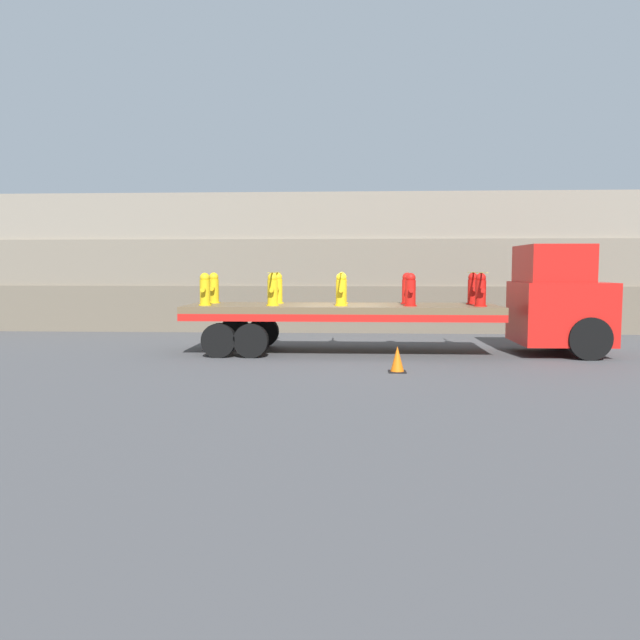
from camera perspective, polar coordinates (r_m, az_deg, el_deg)
name	(u,v)px	position (r m, az deg, el deg)	size (l,w,h in m)	color
ground_plane	(341,352)	(18.14, 1.96, -2.98)	(120.00, 120.00, 0.00)	#474749
rock_cliff	(345,263)	(24.99, 2.30, 5.24)	(60.00, 3.30, 5.30)	#665B4C
truck_cab	(562,301)	(18.93, 21.21, 1.65)	(2.43, 2.60, 3.09)	red
flatbed_trailer	(323,314)	(18.04, 0.27, 0.60)	(8.90, 2.67, 1.39)	brown
fire_hydrant_yellow_near_0	(205,290)	(17.92, -10.48, 2.75)	(0.36, 0.61, 0.92)	gold
fire_hydrant_yellow_far_0	(214,288)	(19.02, -9.68, 2.88)	(0.36, 0.61, 0.92)	gold
fire_hydrant_yellow_near_1	(273,290)	(17.56, -4.36, 2.78)	(0.36, 0.61, 0.92)	gold
fire_hydrant_yellow_far_1	(278,288)	(18.69, -3.90, 2.90)	(0.36, 0.61, 0.92)	gold
fire_hydrant_yellow_near_2	(341,290)	(17.42, 1.94, 2.77)	(0.36, 0.61, 0.92)	gold
fire_hydrant_yellow_far_2	(342,289)	(18.55, 2.01, 2.90)	(0.36, 0.61, 0.92)	gold
fire_hydrant_red_near_3	(410,290)	(17.49, 8.27, 2.73)	(0.36, 0.61, 0.92)	red
fire_hydrant_red_far_3	(407,289)	(18.62, 7.96, 2.86)	(0.36, 0.61, 0.92)	red
fire_hydrant_red_near_4	(481,290)	(17.76, 14.47, 2.66)	(0.36, 0.61, 0.92)	red
fire_hydrant_red_far_4	(473,289)	(18.88, 13.79, 2.79)	(0.36, 0.61, 0.92)	red
cargo_strap_rear	(275,272)	(18.12, -4.13, 4.36)	(0.05, 2.78, 0.01)	yellow
cargo_strap_middle	(342,272)	(17.98, 1.98, 4.37)	(0.05, 2.78, 0.01)	yellow
cargo_strap_front	(477,273)	(18.31, 14.15, 4.23)	(0.05, 2.78, 0.01)	yellow
traffic_cone	(397,360)	(14.79, 7.08, -3.61)	(0.41, 0.41, 0.62)	black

